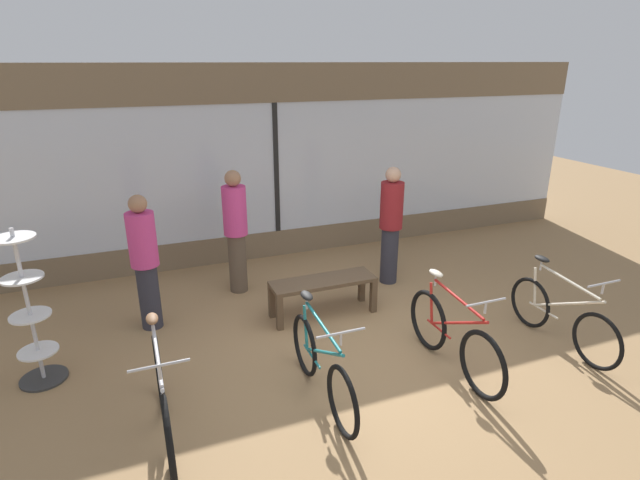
% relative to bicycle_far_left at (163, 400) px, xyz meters
% --- Properties ---
extents(ground_plane, '(24.00, 24.00, 0.00)m').
position_rel_bicycle_far_left_xyz_m(ground_plane, '(2.26, 0.44, -0.41)').
color(ground_plane, '#99754C').
extents(shop_back_wall, '(12.00, 0.08, 3.20)m').
position_rel_bicycle_far_left_xyz_m(shop_back_wall, '(2.26, 3.99, 1.23)').
color(shop_back_wall, '#7A664C').
rests_on(shop_back_wall, ground_plane).
extents(bicycle_far_left, '(0.46, 1.75, 1.05)m').
position_rel_bicycle_far_left_xyz_m(bicycle_far_left, '(0.00, 0.00, 0.00)').
color(bicycle_far_left, black).
rests_on(bicycle_far_left, ground_plane).
extents(bicycle_left, '(0.46, 1.68, 1.02)m').
position_rel_bicycle_far_left_xyz_m(bicycle_left, '(1.51, 0.00, -0.03)').
color(bicycle_left, black).
rests_on(bicycle_left, ground_plane).
extents(bicycle_right, '(0.46, 1.70, 1.04)m').
position_rel_bicycle_far_left_xyz_m(bicycle_right, '(3.03, -0.03, -0.01)').
color(bicycle_right, black).
rests_on(bicycle_right, ground_plane).
extents(bicycle_far_right, '(0.46, 1.65, 1.01)m').
position_rel_bicycle_far_left_xyz_m(bicycle_far_right, '(4.53, -0.06, -0.04)').
color(bicycle_far_right, black).
rests_on(bicycle_far_right, ground_plane).
extents(accessory_rack, '(0.48, 0.48, 1.71)m').
position_rel_bicycle_far_left_xyz_m(accessory_rack, '(-1.15, 1.39, 0.30)').
color(accessory_rack, '#333333').
rests_on(accessory_rack, ground_plane).
extents(display_bench, '(1.40, 0.44, 0.51)m').
position_rel_bicycle_far_left_xyz_m(display_bench, '(2.18, 1.66, 0.01)').
color(display_bench, brown).
rests_on(display_bench, ground_plane).
extents(customer_near_rack, '(0.36, 0.36, 1.74)m').
position_rel_bicycle_far_left_xyz_m(customer_near_rack, '(0.02, 2.15, 0.52)').
color(customer_near_rack, '#2D2D38').
rests_on(customer_near_rack, ground_plane).
extents(customer_by_window, '(0.43, 0.54, 1.81)m').
position_rel_bicycle_far_left_xyz_m(customer_by_window, '(1.30, 2.82, 0.58)').
color(customer_by_window, brown).
rests_on(customer_by_window, ground_plane).
extents(customer_mid_floor, '(0.45, 0.45, 1.79)m').
position_rel_bicycle_far_left_xyz_m(customer_mid_floor, '(3.51, 2.28, 0.54)').
color(customer_mid_floor, '#2D2D38').
rests_on(customer_mid_floor, ground_plane).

